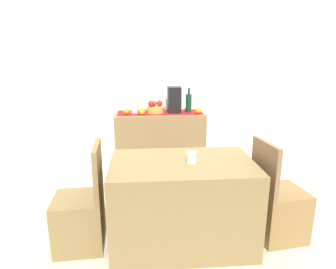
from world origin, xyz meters
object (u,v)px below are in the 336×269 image
wine_bottle (189,103)px  chair_near_window (81,217)px  ceramic_vase (135,106)px  sideboard_console (160,146)px  coffee_maker (174,100)px  fruit_bowl (155,110)px  chair_by_corner (278,209)px  coffee_cup (192,157)px  dining_table (182,202)px

wine_bottle → chair_near_window: wine_bottle is taller
chair_near_window → ceramic_vase: bearing=73.0°
sideboard_console → coffee_maker: coffee_maker is taller
fruit_bowl → chair_near_window: (-0.69, -1.42, -0.64)m
fruit_bowl → chair_by_corner: (1.02, -1.42, -0.64)m
fruit_bowl → wine_bottle: wine_bottle is taller
ceramic_vase → sideboard_console: bearing=0.0°
coffee_cup → ceramic_vase: bearing=108.9°
coffee_maker → dining_table: bearing=-92.9°
fruit_bowl → dining_table: (0.16, -1.42, -0.54)m
fruit_bowl → dining_table: 1.53m
wine_bottle → ceramic_vase: wine_bottle is taller
wine_bottle → coffee_cup: wine_bottle is taller
dining_table → chair_by_corner: 0.86m
chair_by_corner → wine_bottle: bearing=112.9°
coffee_cup → dining_table: bearing=160.9°
chair_near_window → chair_by_corner: 1.71m
chair_by_corner → sideboard_console: bearing=124.1°
coffee_maker → sideboard_console: bearing=180.0°
fruit_bowl → chair_near_window: bearing=-116.1°
ceramic_vase → wine_bottle: bearing=0.0°
sideboard_console → coffee_cup: size_ratio=12.35×
dining_table → chair_near_window: chair_near_window is taller
wine_bottle → coffee_maker: coffee_maker is taller
sideboard_console → ceramic_vase: bearing=180.0°
chair_near_window → dining_table: bearing=-0.1°
sideboard_console → chair_near_window: (-0.75, -1.42, -0.17)m
fruit_bowl → dining_table: bearing=-83.5°
sideboard_console → chair_by_corner: (0.96, -1.42, -0.17)m
wine_bottle → chair_by_corner: bearing=-67.1°
fruit_bowl → coffee_maker: (0.24, 0.00, 0.12)m
coffee_maker → dining_table: 1.57m
chair_by_corner → dining_table: bearing=179.8°
coffee_cup → chair_by_corner: size_ratio=0.10×
sideboard_console → coffee_cup: bearing=-83.0°
sideboard_console → coffee_cup: sideboard_console is taller
sideboard_console → ceramic_vase: (-0.32, 0.00, 0.53)m
sideboard_console → chair_near_window: chair_near_window is taller
wine_bottle → fruit_bowl: bearing=180.0°
ceramic_vase → dining_table: size_ratio=0.16×
fruit_bowl → coffee_maker: bearing=0.0°
coffee_maker → chair_near_window: bearing=-123.2°
sideboard_console → chair_by_corner: size_ratio=1.25×
coffee_cup → chair_near_window: chair_near_window is taller
fruit_bowl → coffee_maker: 0.26m
coffee_cup → chair_by_corner: bearing=1.6°
sideboard_console → fruit_bowl: fruit_bowl is taller
sideboard_console → chair_by_corner: 1.73m
coffee_cup → chair_near_window: bearing=178.4°
ceramic_vase → chair_near_window: ceramic_vase is taller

